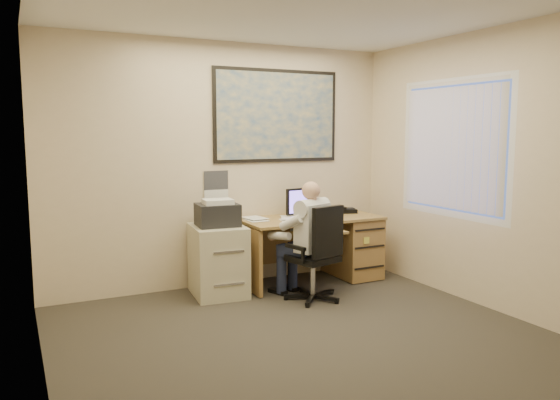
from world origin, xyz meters
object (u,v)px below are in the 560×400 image
desk (334,241)px  person (311,241)px  office_chair (314,273)px  filing_cabinet (218,254)px

desk → person: bearing=-137.5°
desk → office_chair: (-0.66, -0.67, -0.15)m
office_chair → filing_cabinet: bearing=127.5°
filing_cabinet → office_chair: size_ratio=1.03×
filing_cabinet → office_chair: bearing=-33.2°
person → filing_cabinet: bearing=123.8°
desk → person: person is taller
desk → person: (-0.65, -0.59, 0.17)m
desk → office_chair: 0.95m
desk → filing_cabinet: bearing=-178.9°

